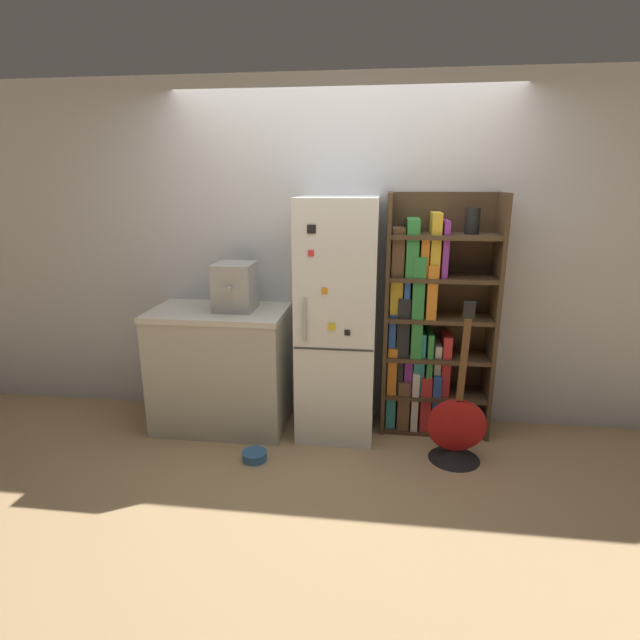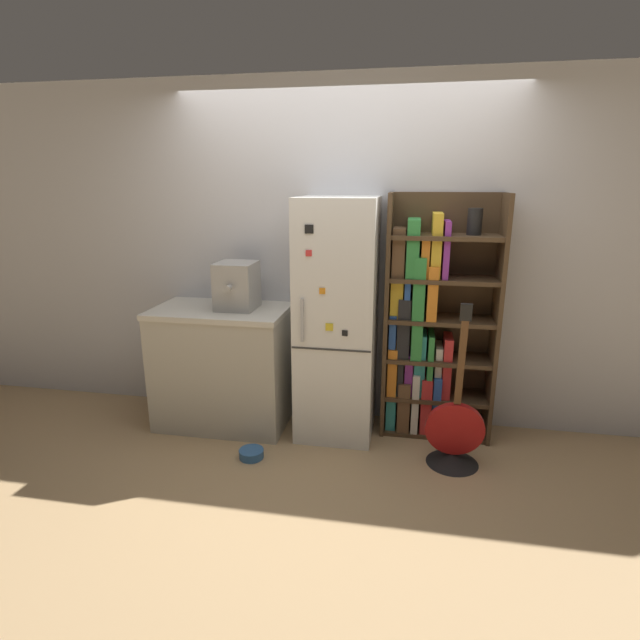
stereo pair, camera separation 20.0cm
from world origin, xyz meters
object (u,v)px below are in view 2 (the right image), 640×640
object	(u,v)px
espresso_machine	(237,286)
pet_bowl	(251,453)
guitar	(454,441)
bookshelf	(427,329)
refrigerator	(337,320)

from	to	relation	value
espresso_machine	pet_bowl	size ratio (longest dim) A/B	2.08
guitar	pet_bowl	size ratio (longest dim) A/B	6.64
guitar	pet_bowl	bearing A→B (deg)	-172.47
espresso_machine	bookshelf	bearing A→B (deg)	5.48
espresso_machine	guitar	distance (m)	1.89
refrigerator	guitar	size ratio (longest dim) A/B	1.53
guitar	pet_bowl	xyz separation A→B (m)	(-1.37, -0.18, -0.13)
bookshelf	pet_bowl	world-z (taller)	bookshelf
espresso_machine	pet_bowl	world-z (taller)	espresso_machine
guitar	pet_bowl	distance (m)	1.39
guitar	refrigerator	bearing A→B (deg)	158.43
refrigerator	pet_bowl	world-z (taller)	refrigerator
refrigerator	espresso_machine	size ratio (longest dim) A/B	4.87
bookshelf	guitar	bearing A→B (deg)	-66.48
guitar	bookshelf	bearing A→B (deg)	113.52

